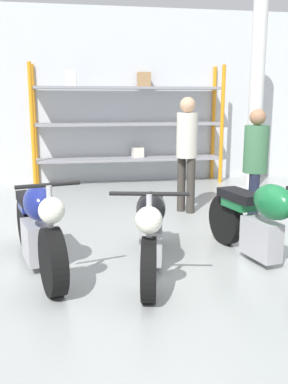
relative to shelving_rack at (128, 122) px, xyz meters
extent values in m
plane|color=#9EA3A0|center=(-0.40, -4.63, -1.29)|extent=(30.00, 30.00, 0.00)
cube|color=silver|center=(-0.40, 0.36, 0.51)|extent=(30.00, 0.08, 3.60)
cylinder|color=orange|center=(-1.91, -0.28, -0.08)|extent=(0.08, 0.08, 2.43)
cylinder|color=orange|center=(1.94, -0.28, -0.08)|extent=(0.08, 0.08, 2.43)
cylinder|color=orange|center=(-1.91, 0.27, -0.08)|extent=(0.08, 0.08, 2.43)
cylinder|color=orange|center=(1.94, 0.27, -0.08)|extent=(0.08, 0.08, 2.43)
cube|color=gray|center=(0.02, 0.00, -0.78)|extent=(3.85, 0.55, 0.05)
cube|color=gray|center=(0.02, 0.00, -0.05)|extent=(3.85, 0.55, 0.05)
cube|color=gray|center=(0.02, 0.00, 0.68)|extent=(3.85, 0.55, 0.05)
cube|color=#A87F51|center=(0.35, 0.12, 0.85)|extent=(0.25, 0.27, 0.29)
cube|color=silver|center=(-1.14, -0.15, 0.85)|extent=(0.22, 0.22, 0.31)
cube|color=silver|center=(0.22, 0.10, -0.65)|extent=(0.25, 0.23, 0.20)
cylinder|color=silver|center=(2.44, -0.79, 0.51)|extent=(0.28, 0.28, 3.60)
cylinder|color=black|center=(-1.39, -5.22, -0.98)|extent=(0.30, 0.64, 0.62)
cylinder|color=black|center=(-1.73, -3.90, -0.98)|extent=(0.30, 0.64, 0.62)
cube|color=#ADADB2|center=(-1.57, -4.51, -1.02)|extent=(0.38, 0.54, 0.41)
ellipsoid|color=navy|center=(-1.53, -4.68, -0.57)|extent=(0.40, 0.54, 0.34)
cube|color=black|center=(-1.65, -4.20, -0.62)|extent=(0.35, 0.51, 0.10)
cube|color=navy|center=(-1.67, -4.13, -0.71)|extent=(0.28, 0.36, 0.12)
cylinder|color=#ADADB2|center=(-1.40, -5.20, -0.64)|extent=(0.06, 0.06, 0.69)
sphere|color=silver|center=(-1.38, -5.27, -0.50)|extent=(0.23, 0.23, 0.23)
cylinder|color=black|center=(-1.40, -5.17, -0.30)|extent=(0.55, 0.18, 0.04)
cylinder|color=black|center=(-0.57, -5.48, -1.01)|extent=(0.24, 0.58, 0.57)
cylinder|color=black|center=(-0.27, -4.09, -1.01)|extent=(0.24, 0.58, 0.57)
cube|color=#ADADB2|center=(-0.41, -4.74, -1.04)|extent=(0.31, 0.48, 0.37)
ellipsoid|color=black|center=(-0.44, -4.90, -0.62)|extent=(0.39, 0.56, 0.34)
cube|color=black|center=(-0.33, -4.38, -0.67)|extent=(0.34, 0.57, 0.10)
cube|color=black|center=(-0.32, -4.34, -0.76)|extent=(0.28, 0.40, 0.12)
cylinder|color=#ADADB2|center=(-0.57, -5.46, -0.68)|extent=(0.06, 0.06, 0.66)
sphere|color=silver|center=(-0.58, -5.53, -0.55)|extent=(0.23, 0.23, 0.23)
cylinder|color=black|center=(-0.56, -5.43, -0.35)|extent=(0.67, 0.18, 0.04)
cylinder|color=black|center=(0.63, -4.13, -0.99)|extent=(0.24, 0.61, 0.60)
cube|color=#ADADB2|center=(0.77, -4.81, -1.02)|extent=(0.30, 0.53, 0.41)
ellipsoid|color=#196B38|center=(0.81, -4.98, -0.59)|extent=(0.41, 0.59, 0.36)
cube|color=black|center=(0.68, -4.40, -0.64)|extent=(0.37, 0.64, 0.10)
cube|color=#196B38|center=(0.68, -4.39, -0.73)|extent=(0.30, 0.45, 0.12)
cylinder|color=#1E2338|center=(1.23, -3.54, -0.90)|extent=(0.13, 0.13, 0.78)
cylinder|color=#1E2338|center=(1.17, -3.71, -0.90)|extent=(0.13, 0.13, 0.78)
cylinder|color=#3F724C|center=(1.20, -3.63, -0.20)|extent=(0.42, 0.42, 0.62)
sphere|color=#9E7051|center=(1.20, -3.63, 0.21)|extent=(0.21, 0.21, 0.21)
cylinder|color=#38332D|center=(0.50, -2.50, -0.87)|extent=(0.13, 0.13, 0.86)
cylinder|color=#38332D|center=(0.61, -2.64, -0.87)|extent=(0.13, 0.13, 0.86)
cylinder|color=beige|center=(0.56, -2.57, -0.10)|extent=(0.45, 0.45, 0.68)
sphere|color=tan|center=(0.56, -2.57, 0.36)|extent=(0.23, 0.23, 0.23)
camera|label=1|loc=(-1.20, -8.89, 0.41)|focal=40.00mm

